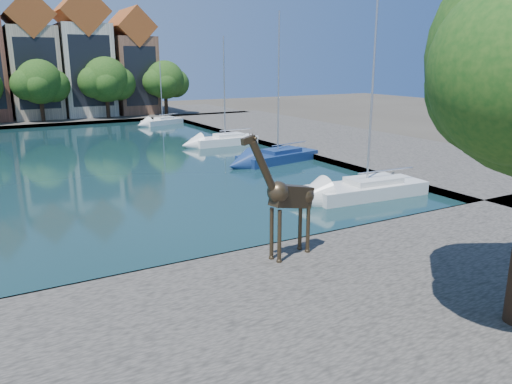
{
  "coord_description": "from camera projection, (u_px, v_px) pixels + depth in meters",
  "views": [
    {
      "loc": [
        -5.47,
        -16.61,
        7.81
      ],
      "look_at": [
        3.63,
        -0.45,
        2.91
      ],
      "focal_mm": 35.0,
      "sensor_mm": 36.0,
      "label": 1
    }
  ],
  "objects": [
    {
      "name": "sailboat_right_d",
      "position": [
        162.0,
        120.0,
        62.25
      ],
      "size": [
        5.59,
        3.56,
        7.58
      ],
      "color": "silver",
      "rests_on": "water_basin"
    },
    {
      "name": "far_tree_east",
      "position": [
        107.0,
        81.0,
        64.57
      ],
      "size": [
        7.54,
        5.8,
        7.84
      ],
      "color": "#332114",
      "rests_on": "far_quay"
    },
    {
      "name": "giraffe_statue",
      "position": [
        287.0,
        197.0,
        18.58
      ],
      "size": [
        3.4,
        1.05,
        4.88
      ],
      "color": "#392C1C",
      "rests_on": "near_quay"
    },
    {
      "name": "ground",
      "position": [
        165.0,
        277.0,
        18.58
      ],
      "size": [
        160.0,
        160.0,
        0.0
      ],
      "primitive_type": "plane",
      "color": "#38332B",
      "rests_on": "ground"
    },
    {
      "name": "sailboat_right_c",
      "position": [
        225.0,
        139.0,
        47.18
      ],
      "size": [
        6.11,
        2.17,
        9.88
      ],
      "color": "white",
      "rests_on": "water_basin"
    },
    {
      "name": "near_quay",
      "position": [
        258.0,
        369.0,
        12.62
      ],
      "size": [
        50.0,
        14.0,
        0.5
      ],
      "primitive_type": "cube",
      "color": "#555049",
      "rests_on": "ground"
    },
    {
      "name": "townhouse_east_mid",
      "position": [
        84.0,
        58.0,
        67.71
      ],
      "size": [
        6.43,
        9.18,
        16.65
      ],
      "color": "beige",
      "rests_on": "far_quay"
    },
    {
      "name": "townhouse_east_end",
      "position": [
        131.0,
        66.0,
        71.05
      ],
      "size": [
        5.44,
        9.18,
        14.43
      ],
      "color": "brown",
      "rests_on": "far_quay"
    },
    {
      "name": "sailboat_right_b",
      "position": [
        278.0,
        155.0,
        39.21
      ],
      "size": [
        7.04,
        3.56,
        11.29
      ],
      "color": "navy",
      "rests_on": "water_basin"
    },
    {
      "name": "far_tree_mid_east",
      "position": [
        40.0,
        83.0,
        60.8
      ],
      "size": [
        7.02,
        5.4,
        7.52
      ],
      "color": "#332114",
      "rests_on": "far_quay"
    },
    {
      "name": "far_quay",
      "position": [
        22.0,
        120.0,
        65.69
      ],
      "size": [
        60.0,
        16.0,
        0.5
      ],
      "primitive_type": "cube",
      "color": "#555049",
      "rests_on": "ground"
    },
    {
      "name": "right_quay",
      "position": [
        321.0,
        137.0,
        50.6
      ],
      "size": [
        14.0,
        52.0,
        0.5
      ],
      "primitive_type": "cube",
      "color": "#555049",
      "rests_on": "ground"
    },
    {
      "name": "townhouse_east_inner",
      "position": [
        32.0,
        61.0,
        64.72
      ],
      "size": [
        5.94,
        9.18,
        15.79
      ],
      "color": "tan",
      "rests_on": "far_quay"
    },
    {
      "name": "far_tree_far_east",
      "position": [
        166.0,
        81.0,
        68.41
      ],
      "size": [
        6.76,
        5.2,
        7.36
      ],
      "color": "#332114",
      "rests_on": "far_quay"
    },
    {
      "name": "water_basin",
      "position": [
        61.0,
        164.0,
        38.79
      ],
      "size": [
        38.0,
        50.0,
        0.08
      ],
      "primitive_type": "cube",
      "color": "black",
      "rests_on": "ground"
    },
    {
      "name": "sailboat_right_a",
      "position": [
        367.0,
        186.0,
        29.22
      ],
      "size": [
        7.34,
        3.02,
        11.7
      ],
      "color": "silver",
      "rests_on": "water_basin"
    }
  ]
}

